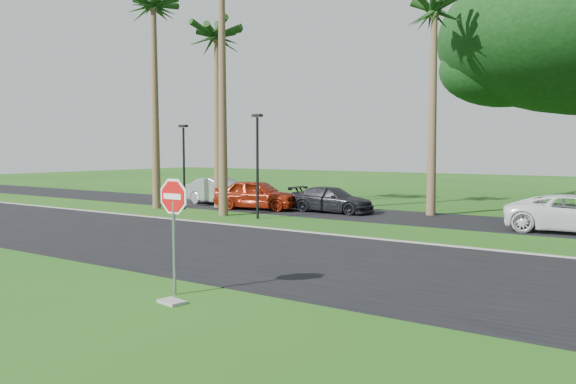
{
  "coord_description": "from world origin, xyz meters",
  "views": [
    {
      "loc": [
        9.08,
        -11.38,
        3.09
      ],
      "look_at": [
        -0.39,
        2.63,
        1.8
      ],
      "focal_mm": 35.0,
      "sensor_mm": 36.0,
      "label": 1
    }
  ],
  "objects_px": {
    "stop_sign_near": "(174,212)",
    "car_silver": "(221,192)",
    "car_red": "(257,195)",
    "car_dark": "(332,200)"
  },
  "relations": [
    {
      "from": "stop_sign_near",
      "to": "car_silver",
      "type": "distance_m",
      "value": 19.37
    },
    {
      "from": "car_silver",
      "to": "car_red",
      "type": "distance_m",
      "value": 3.24
    },
    {
      "from": "car_silver",
      "to": "car_dark",
      "type": "relative_size",
      "value": 1.06
    },
    {
      "from": "stop_sign_near",
      "to": "car_red",
      "type": "xyz_separation_m",
      "value": [
        -8.76,
        14.46,
        -1.01
      ]
    },
    {
      "from": "car_red",
      "to": "car_dark",
      "type": "relative_size",
      "value": 1.06
    },
    {
      "from": "car_red",
      "to": "car_dark",
      "type": "xyz_separation_m",
      "value": [
        3.85,
        0.95,
        -0.15
      ]
    },
    {
      "from": "stop_sign_near",
      "to": "car_silver",
      "type": "height_order",
      "value": "stop_sign_near"
    },
    {
      "from": "car_dark",
      "to": "car_red",
      "type": "bearing_deg",
      "value": 103.38
    },
    {
      "from": "car_silver",
      "to": "car_red",
      "type": "xyz_separation_m",
      "value": [
        3.15,
        -0.79,
        0.02
      ]
    },
    {
      "from": "stop_sign_near",
      "to": "car_red",
      "type": "bearing_deg",
      "value": 121.2
    }
  ]
}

